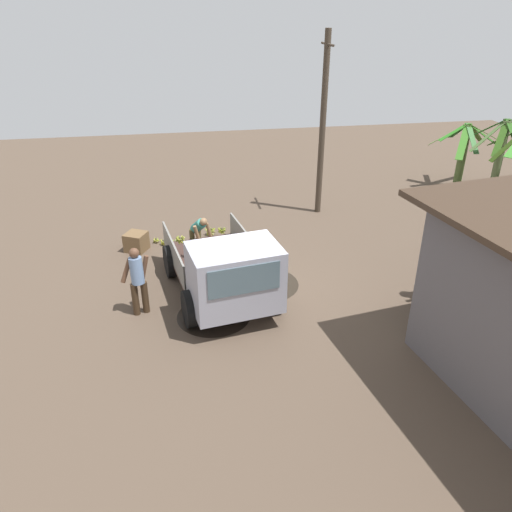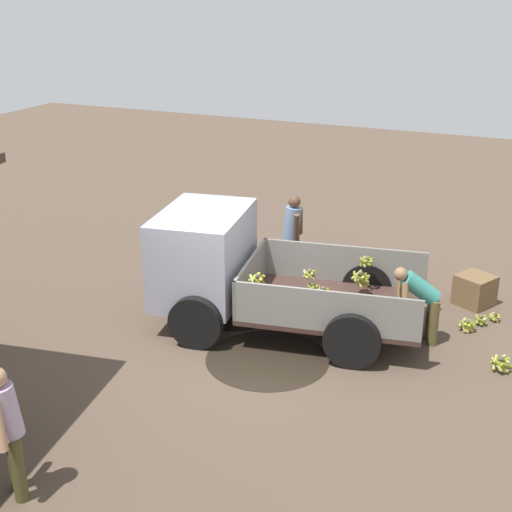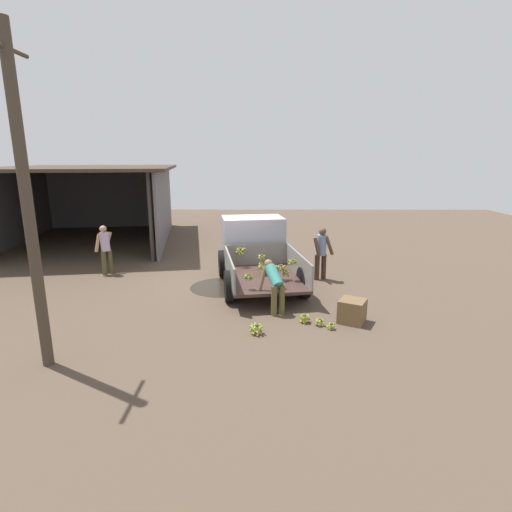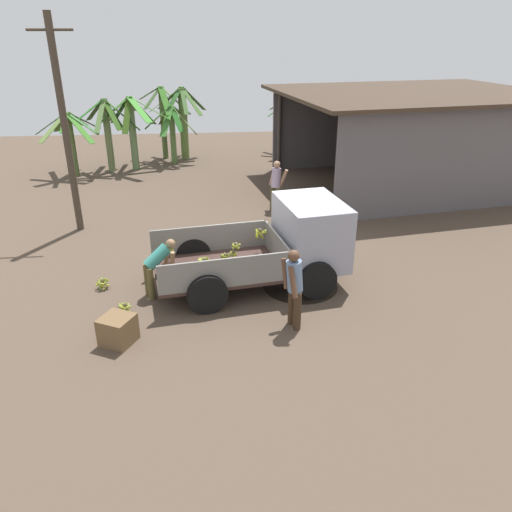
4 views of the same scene
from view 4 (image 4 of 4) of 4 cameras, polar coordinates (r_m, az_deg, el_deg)
ground at (r=12.49m, az=2.03°, el=-1.34°), size 36.00×36.00×0.00m
mud_patch_0 at (r=11.65m, az=5.07°, el=-3.43°), size 1.73×1.73×0.01m
mud_patch_1 at (r=12.74m, az=-1.59°, el=-0.77°), size 1.89×1.89×0.01m
cargo_truck at (r=11.56m, az=4.09°, el=1.84°), size 4.55×2.78×1.90m
warehouse_shed at (r=20.00m, az=18.71°, el=14.89°), size 10.47×8.78×3.41m
utility_pole at (r=15.03m, az=-21.01°, el=13.60°), size 1.16×0.20×5.87m
banana_palm_0 at (r=21.78m, az=-16.57°, el=13.42°), size 2.43×2.55×2.93m
banana_palm_1 at (r=23.47m, az=-10.55°, el=15.06°), size 2.31×2.32×3.16m
banana_palm_2 at (r=23.41m, az=-8.30°, el=15.05°), size 2.52×2.50×3.14m
banana_palm_3 at (r=22.48m, az=-9.53°, el=13.83°), size 2.22×2.29×2.51m
banana_palm_4 at (r=21.54m, az=-20.41°, el=12.22°), size 2.50×2.62×2.51m
banana_palm_5 at (r=24.31m, az=4.50°, el=15.00°), size 2.59×2.16×2.70m
banana_palm_6 at (r=21.81m, az=-13.89°, el=13.85°), size 2.90×2.97×2.97m
person_foreground_visitor at (r=9.68m, az=4.35°, el=-3.35°), size 0.46×0.71×1.68m
person_worker_loading at (r=11.11m, az=-11.21°, el=-0.93°), size 0.76×0.70×1.28m
person_bystander_near_shed at (r=16.24m, az=2.31°, el=8.29°), size 0.62×0.55×1.63m
banana_bunch_on_ground_0 at (r=10.50m, az=-17.25°, el=-7.38°), size 0.19×0.20×0.16m
banana_bunch_on_ground_1 at (r=11.97m, az=-17.12°, el=-2.95°), size 0.33×0.33×0.25m
banana_bunch_on_ground_2 at (r=10.88m, az=-14.79°, el=-5.67°), size 0.28×0.26×0.22m
banana_bunch_on_ground_3 at (r=10.65m, az=-15.98°, el=-6.64°), size 0.22×0.22×0.19m
wooden_crate_0 at (r=9.86m, az=-15.52°, el=-8.13°), size 0.77×0.77×0.55m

